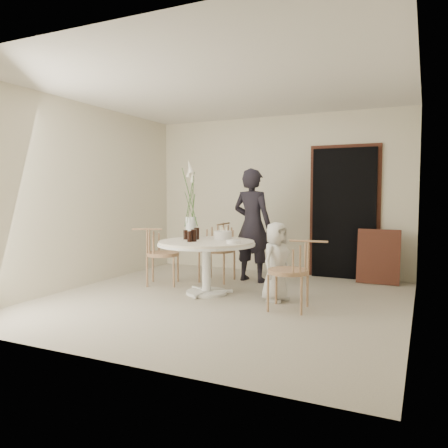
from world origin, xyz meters
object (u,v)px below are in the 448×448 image
at_px(boy, 276,262).
at_px(birthday_cake, 223,235).
at_px(girl, 252,225).
at_px(flower_vase, 191,210).
at_px(chair_left, 155,248).
at_px(chair_far, 220,243).
at_px(chair_right, 298,264).
at_px(table, 206,249).

distance_m(boy, birthday_cake, 0.93).
height_order(girl, boy, girl).
height_order(birthday_cake, flower_vase, flower_vase).
bearing_deg(chair_left, chair_far, -66.99).
bearing_deg(birthday_cake, girl, 81.87).
bearing_deg(chair_far, boy, -38.95).
bearing_deg(girl, chair_right, 137.31).
xyz_separation_m(table, chair_left, (-1.00, 0.23, -0.06)).
bearing_deg(chair_far, flower_vase, -107.22).
height_order(boy, flower_vase, flower_vase).
bearing_deg(birthday_cake, chair_far, 117.90).
xyz_separation_m(chair_right, chair_left, (-2.36, 0.54, 0.01)).
relative_size(chair_far, girl, 0.51).
bearing_deg(flower_vase, table, -38.32).
distance_m(chair_left, birthday_cake, 1.15).
height_order(chair_far, chair_left, chair_far).
bearing_deg(birthday_cake, table, -117.62).
height_order(girl, flower_vase, flower_vase).
height_order(chair_right, flower_vase, flower_vase).
relative_size(boy, birthday_cake, 4.07).
bearing_deg(girl, chair_left, 42.62).
relative_size(birthday_cake, flower_vase, 0.22).
bearing_deg(girl, flower_vase, 55.65).
xyz_separation_m(girl, birthday_cake, (-0.12, -0.83, -0.09)).
height_order(table, chair_far, chair_far).
height_order(chair_left, flower_vase, flower_vase).
bearing_deg(table, flower_vase, 141.68).
height_order(chair_right, girl, girl).
xyz_separation_m(chair_right, flower_vase, (-1.80, 0.65, 0.58)).
distance_m(table, girl, 1.14).
xyz_separation_m(boy, flower_vase, (-1.42, 0.32, 0.62)).
relative_size(chair_far, birthday_cake, 3.65).
relative_size(chair_right, flower_vase, 0.75).
bearing_deg(chair_left, chair_right, -124.76).
distance_m(chair_far, flower_vase, 0.85).
bearing_deg(girl, table, 85.38).
xyz_separation_m(chair_right, boy, (-0.38, 0.33, -0.04)).
bearing_deg(boy, table, 106.49).
relative_size(girl, flower_vase, 1.56).
distance_m(table, birthday_cake, 0.33).
xyz_separation_m(chair_left, flower_vase, (0.56, 0.11, 0.57)).
relative_size(chair_right, girl, 0.48).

